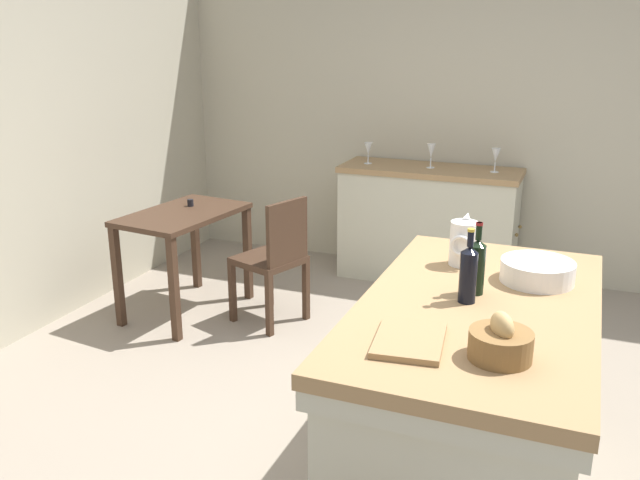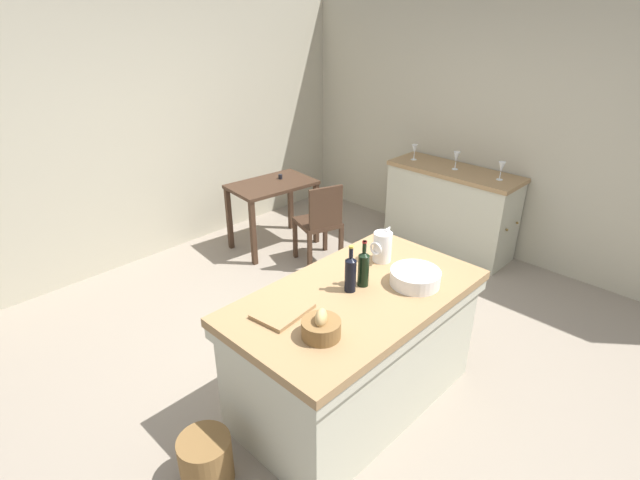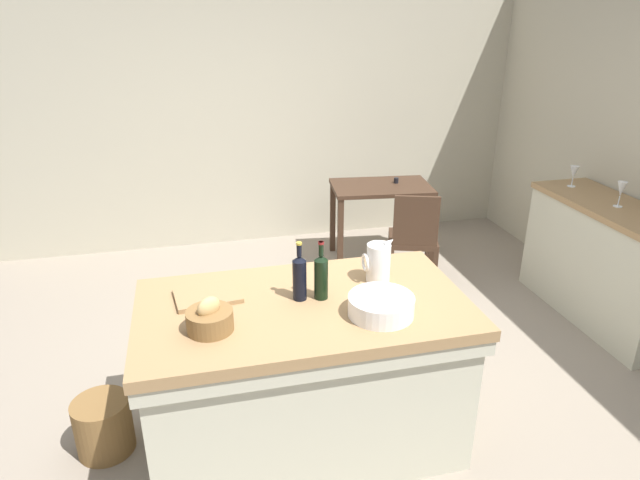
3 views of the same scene
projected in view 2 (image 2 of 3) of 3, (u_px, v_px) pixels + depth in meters
name	position (u px, v px, depth m)	size (l,w,h in m)	color
ground_plane	(331.00, 353.00, 3.92)	(6.76, 6.76, 0.00)	gray
wall_back	(143.00, 134.00, 4.97)	(5.32, 0.12, 2.60)	#B2AA93
wall_right	(507.00, 133.00, 5.01)	(0.12, 5.20, 2.60)	#B2AA93
island_table	(355.00, 344.00, 3.27)	(1.68, 0.94, 0.87)	#99754C
side_cabinet	(450.00, 209.00, 5.38)	(0.52, 1.41, 0.92)	#99754C
writing_desk	(272.00, 194.00, 5.36)	(0.96, 0.66, 0.79)	#3D281C
wooden_chair	(320.00, 222.00, 5.04)	(0.51, 0.51, 0.89)	#3D281C
pitcher	(382.00, 246.00, 3.43)	(0.17, 0.13, 0.25)	white
wash_bowl	(415.00, 277.00, 3.17)	(0.32, 0.32, 0.10)	white
bread_basket	(321.00, 327.00, 2.67)	(0.22, 0.22, 0.17)	brown
cutting_board	(283.00, 311.00, 2.89)	(0.33, 0.24, 0.02)	#99754C
wine_bottle_dark	(364.00, 268.00, 3.12)	(0.07, 0.07, 0.31)	black
wine_bottle_amber	(350.00, 273.00, 3.06)	(0.07, 0.07, 0.32)	black
wine_glass_far_left	(501.00, 168.00, 4.82)	(0.07, 0.07, 0.18)	white
wine_glass_left	(456.00, 157.00, 5.12)	(0.07, 0.07, 0.19)	white
wine_glass_middle	(415.00, 149.00, 5.43)	(0.07, 0.07, 0.17)	white
wicker_hamper	(206.00, 460.00, 2.82)	(0.31, 0.31, 0.31)	brown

